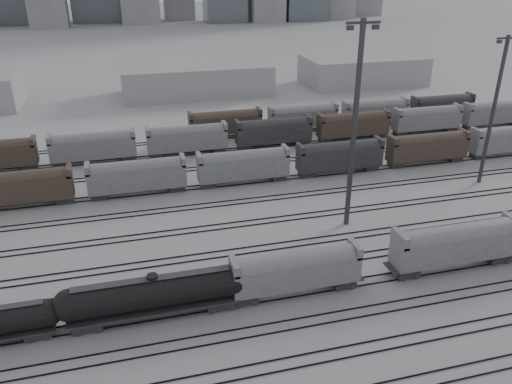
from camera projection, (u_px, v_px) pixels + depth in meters
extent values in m
plane|color=#B9B9BE|center=(242.00, 308.00, 52.74)|extent=(900.00, 900.00, 0.00)
cube|color=black|center=(267.00, 374.00, 44.18)|extent=(220.00, 0.07, 0.16)
cube|color=black|center=(263.00, 362.00, 45.44)|extent=(220.00, 0.07, 0.16)
cube|color=black|center=(253.00, 337.00, 48.57)|extent=(220.00, 0.07, 0.16)
cube|color=black|center=(249.00, 327.00, 49.83)|extent=(220.00, 0.07, 0.16)
cube|color=black|center=(241.00, 306.00, 52.96)|extent=(220.00, 0.07, 0.16)
cube|color=black|center=(238.00, 298.00, 54.21)|extent=(220.00, 0.07, 0.16)
cube|color=black|center=(231.00, 279.00, 57.34)|extent=(220.00, 0.07, 0.16)
cube|color=black|center=(228.00, 272.00, 58.60)|extent=(220.00, 0.07, 0.16)
cube|color=black|center=(222.00, 257.00, 61.73)|extent=(220.00, 0.07, 0.16)
cube|color=black|center=(220.00, 251.00, 62.99)|extent=(220.00, 0.07, 0.16)
cube|color=black|center=(212.00, 230.00, 67.87)|extent=(220.00, 0.07, 0.16)
cube|color=black|center=(210.00, 225.00, 69.13)|extent=(220.00, 0.07, 0.16)
cube|color=black|center=(204.00, 208.00, 74.01)|extent=(220.00, 0.07, 0.16)
cube|color=black|center=(202.00, 204.00, 75.27)|extent=(220.00, 0.07, 0.16)
cube|color=black|center=(196.00, 189.00, 80.15)|extent=(220.00, 0.07, 0.16)
cube|color=black|center=(195.00, 186.00, 81.41)|extent=(220.00, 0.07, 0.16)
cube|color=black|center=(189.00, 171.00, 87.16)|extent=(220.00, 0.07, 0.16)
cube|color=black|center=(188.00, 168.00, 88.42)|extent=(220.00, 0.07, 0.16)
cube|color=black|center=(183.00, 155.00, 94.18)|extent=(220.00, 0.07, 0.16)
cube|color=black|center=(182.00, 153.00, 95.44)|extent=(220.00, 0.07, 0.16)
cube|color=black|center=(178.00, 142.00, 101.20)|extent=(220.00, 0.07, 0.16)
cube|color=black|center=(177.00, 140.00, 102.46)|extent=(220.00, 0.07, 0.16)
cube|color=black|center=(39.00, 331.00, 48.67)|extent=(2.44, 1.97, 0.66)
sphere|color=black|center=(48.00, 313.00, 48.12)|extent=(2.72, 2.72, 2.72)
cube|color=black|center=(88.00, 322.00, 49.70)|extent=(2.91, 2.35, 0.78)
cube|color=black|center=(220.00, 301.00, 52.85)|extent=(2.91, 2.35, 0.78)
cube|color=black|center=(155.00, 307.00, 51.04)|extent=(17.33, 3.02, 0.28)
cylinder|color=black|center=(154.00, 292.00, 50.29)|extent=(16.21, 3.24, 3.24)
sphere|color=black|center=(69.00, 305.00, 48.39)|extent=(3.24, 3.24, 3.24)
sphere|color=black|center=(232.00, 280.00, 52.20)|extent=(3.24, 3.24, 3.24)
cylinder|color=black|center=(152.00, 277.00, 49.55)|extent=(1.12, 1.12, 0.56)
cube|color=black|center=(152.00, 278.00, 49.59)|extent=(15.65, 1.01, 0.07)
cube|color=black|center=(245.00, 297.00, 53.55)|extent=(2.46, 1.99, 0.66)
cube|color=black|center=(343.00, 281.00, 56.21)|extent=(2.46, 1.99, 0.66)
cube|color=gray|center=(296.00, 272.00, 53.95)|extent=(14.19, 2.84, 3.03)
cylinder|color=gray|center=(296.00, 263.00, 53.47)|extent=(12.86, 2.74, 2.74)
cube|color=gray|center=(234.00, 266.00, 51.56)|extent=(0.66, 2.84, 1.32)
cube|color=gray|center=(355.00, 249.00, 54.75)|extent=(0.66, 2.84, 1.32)
cone|color=black|center=(295.00, 286.00, 54.72)|extent=(2.27, 2.27, 0.85)
cube|color=black|center=(405.00, 271.00, 58.04)|extent=(2.69, 2.17, 0.72)
cube|color=black|center=(496.00, 256.00, 60.95)|extent=(2.69, 2.17, 0.72)
cube|color=gray|center=(455.00, 246.00, 58.48)|extent=(15.50, 3.10, 3.31)
cylinder|color=gray|center=(457.00, 237.00, 57.96)|extent=(14.05, 3.00, 3.00)
cube|color=gray|center=(400.00, 239.00, 55.86)|extent=(0.72, 3.10, 1.45)
cube|color=gray|center=(512.00, 222.00, 59.36)|extent=(0.72, 3.10, 1.45)
cone|color=black|center=(452.00, 260.00, 59.32)|extent=(2.48, 2.48, 0.93)
cylinder|color=#363639|center=(354.00, 130.00, 64.01)|extent=(0.70, 0.70, 27.35)
cube|color=#363639|center=(363.00, 23.00, 58.51)|extent=(4.38, 0.33, 0.33)
cube|color=#363639|center=(350.00, 28.00, 58.35)|extent=(0.77, 0.55, 0.55)
cube|color=#363639|center=(376.00, 27.00, 59.12)|extent=(0.77, 0.55, 0.55)
cylinder|color=#363639|center=(493.00, 113.00, 78.01)|extent=(0.60, 0.60, 23.60)
cube|color=#363639|center=(508.00, 38.00, 73.26)|extent=(3.78, 0.28, 0.28)
cube|color=#363639|center=(499.00, 42.00, 73.13)|extent=(0.66, 0.47, 0.47)
cube|color=#4A392F|center=(20.00, 189.00, 73.53)|extent=(15.00, 3.00, 5.60)
cube|color=gray|center=(137.00, 178.00, 77.52)|extent=(15.00, 3.00, 5.60)
cube|color=gray|center=(243.00, 167.00, 81.52)|extent=(15.00, 3.00, 5.60)
cube|color=black|center=(340.00, 157.00, 85.51)|extent=(15.00, 3.00, 5.60)
cube|color=#4A392F|center=(427.00, 149.00, 89.50)|extent=(15.00, 3.00, 5.60)
cube|color=gray|center=(507.00, 141.00, 93.50)|extent=(15.00, 3.00, 5.60)
cube|color=gray|center=(93.00, 148.00, 89.91)|extent=(15.00, 3.00, 5.60)
cube|color=gray|center=(187.00, 140.00, 93.91)|extent=(15.00, 3.00, 5.60)
cube|color=black|center=(274.00, 133.00, 97.90)|extent=(15.00, 3.00, 5.60)
cube|color=#4A392F|center=(353.00, 126.00, 101.89)|extent=(15.00, 3.00, 5.60)
cube|color=gray|center=(427.00, 120.00, 105.89)|extent=(15.00, 3.00, 5.60)
cube|color=gray|center=(495.00, 114.00, 109.88)|extent=(15.00, 3.00, 5.60)
cube|color=#4A392F|center=(225.00, 124.00, 103.04)|extent=(15.00, 3.00, 5.60)
cube|color=gray|center=(303.00, 118.00, 107.03)|extent=(15.00, 3.00, 5.60)
cube|color=gray|center=(375.00, 113.00, 111.02)|extent=(15.00, 3.00, 5.60)
cube|color=black|center=(442.00, 107.00, 115.02)|extent=(15.00, 3.00, 5.60)
cube|color=#A6A6A9|center=(196.00, 80.00, 136.74)|extent=(40.00, 18.00, 8.00)
cube|color=#A6A6A9|center=(363.00, 70.00, 148.49)|extent=(35.00, 18.00, 8.00)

